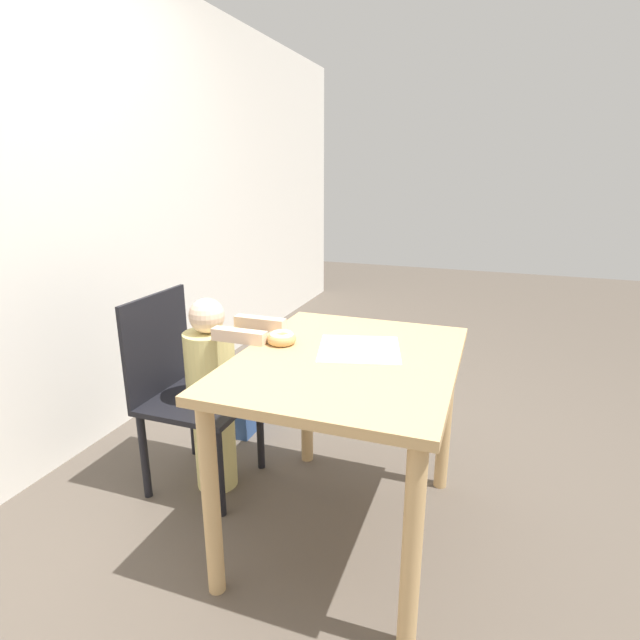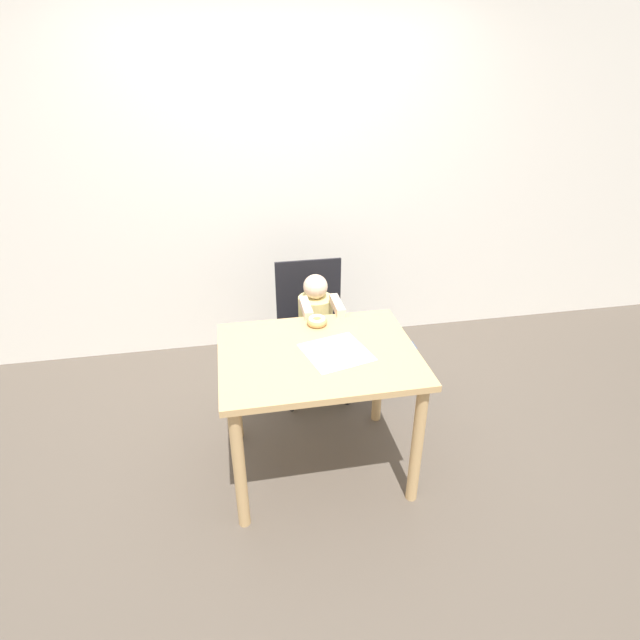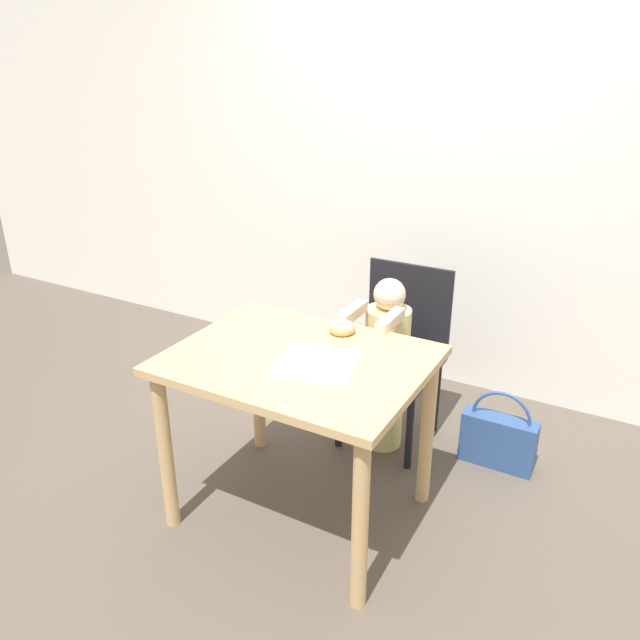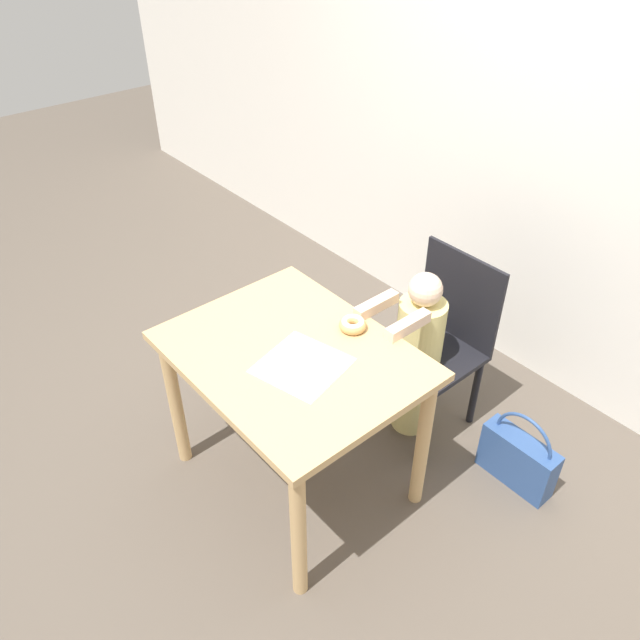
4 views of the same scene
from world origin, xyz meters
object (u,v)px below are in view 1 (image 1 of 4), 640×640
child_figure (213,394)px  donut (282,338)px  chair (187,389)px  handbag (252,402)px

child_figure → donut: bearing=-99.1°
chair → handbag: bearing=-2.7°
chair → handbag: (0.56, -0.03, -0.32)m
child_figure → handbag: bearing=11.1°
chair → child_figure: 0.14m
child_figure → donut: child_figure is taller
child_figure → donut: (-0.06, -0.37, 0.33)m
chair → child_figure: child_figure is taller
donut → handbag: (0.62, 0.48, -0.65)m
chair → donut: bearing=-96.7°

